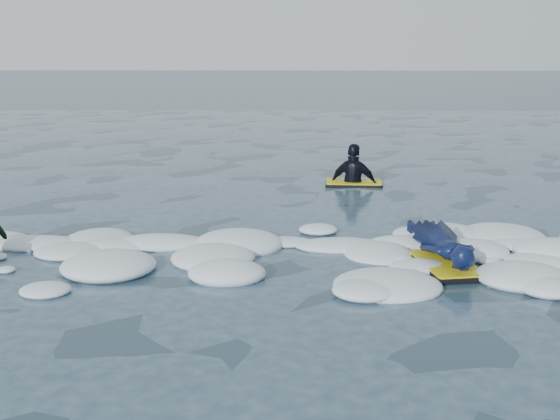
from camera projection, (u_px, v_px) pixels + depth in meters
The scene contains 4 objects.
ground at pixel (207, 281), 8.50m from camera, with size 120.00×120.00×0.00m, color #1B2841.
foam_band at pixel (216, 256), 9.51m from camera, with size 12.00×3.10×0.30m, color white, non-canonical shape.
prone_woman_unit at pixel (443, 246), 9.13m from camera, with size 0.87×1.85×0.47m.
waiting_rider_unit at pixel (354, 186), 14.08m from camera, with size 1.17×0.71×1.69m.
Camera 1 is at (1.02, -8.04, 2.85)m, focal length 45.00 mm.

